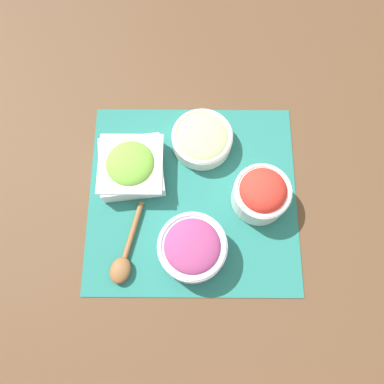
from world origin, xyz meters
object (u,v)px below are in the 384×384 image
onion_bowl (193,248)px  wooden_spoon (123,260)px  cucumber_bowl (201,138)px  lettuce_bowl (131,166)px  tomato_bowl (261,193)px

onion_bowl → wooden_spoon: size_ratio=0.78×
cucumber_bowl → lettuce_bowl: (0.15, 0.07, 0.00)m
lettuce_bowl → wooden_spoon: bearing=87.7°
lettuce_bowl → cucumber_bowl: bearing=-155.9°
onion_bowl → cucumber_bowl: bearing=-93.9°
tomato_bowl → lettuce_bowl: bearing=-13.3°
cucumber_bowl → wooden_spoon: (0.16, 0.27, -0.02)m
onion_bowl → tomato_bowl: bearing=-141.1°
cucumber_bowl → tomato_bowl: tomato_bowl is taller
tomato_bowl → lettuce_bowl: (0.28, -0.07, -0.01)m
tomato_bowl → wooden_spoon: bearing=25.3°
tomato_bowl → lettuce_bowl: tomato_bowl is taller
cucumber_bowl → wooden_spoon: size_ratio=0.76×
onion_bowl → lettuce_bowl: size_ratio=0.92×
cucumber_bowl → wooden_spoon: cucumber_bowl is taller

